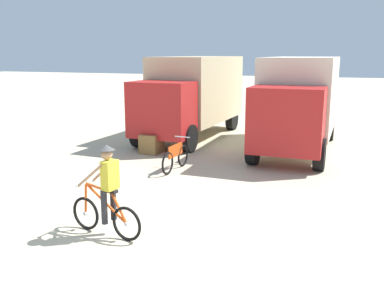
{
  "coord_description": "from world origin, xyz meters",
  "views": [
    {
      "loc": [
        3.56,
        -7.1,
        3.49
      ],
      "look_at": [
        -0.28,
        3.44,
        1.1
      ],
      "focal_mm": 40.0,
      "sensor_mm": 36.0,
      "label": 1
    }
  ],
  "objects_px": {
    "box_truck_tan_camper": "(193,93)",
    "bicycle_spare": "(176,158)",
    "cyclist_orange_shirt": "(107,194)",
    "supply_crate": "(152,143)",
    "box_truck_cream_rv": "(299,99)"
  },
  "relations": [
    {
      "from": "supply_crate",
      "to": "box_truck_tan_camper",
      "type": "bearing_deg",
      "value": 84.42
    },
    {
      "from": "box_truck_tan_camper",
      "to": "cyclist_orange_shirt",
      "type": "distance_m",
      "value": 10.32
    },
    {
      "from": "box_truck_tan_camper",
      "to": "box_truck_cream_rv",
      "type": "relative_size",
      "value": 1.01
    },
    {
      "from": "bicycle_spare",
      "to": "supply_crate",
      "type": "distance_m",
      "value": 2.51
    },
    {
      "from": "box_truck_tan_camper",
      "to": "bicycle_spare",
      "type": "distance_m",
      "value": 5.6
    },
    {
      "from": "box_truck_tan_camper",
      "to": "bicycle_spare",
      "type": "relative_size",
      "value": 3.97
    },
    {
      "from": "bicycle_spare",
      "to": "supply_crate",
      "type": "height_order",
      "value": "bicycle_spare"
    },
    {
      "from": "box_truck_tan_camper",
      "to": "bicycle_spare",
      "type": "bearing_deg",
      "value": -75.5
    },
    {
      "from": "bicycle_spare",
      "to": "supply_crate",
      "type": "xyz_separation_m",
      "value": [
        -1.68,
        1.86,
        -0.05
      ]
    },
    {
      "from": "bicycle_spare",
      "to": "box_truck_tan_camper",
      "type": "bearing_deg",
      "value": 104.5
    },
    {
      "from": "box_truck_tan_camper",
      "to": "cyclist_orange_shirt",
      "type": "bearing_deg",
      "value": -79.24
    },
    {
      "from": "cyclist_orange_shirt",
      "to": "supply_crate",
      "type": "bearing_deg",
      "value": 108.5
    },
    {
      "from": "box_truck_cream_rv",
      "to": "box_truck_tan_camper",
      "type": "bearing_deg",
      "value": 167.44
    },
    {
      "from": "cyclist_orange_shirt",
      "to": "bicycle_spare",
      "type": "bearing_deg",
      "value": 96.63
    },
    {
      "from": "box_truck_tan_camper",
      "to": "bicycle_spare",
      "type": "xyz_separation_m",
      "value": [
        1.35,
        -5.23,
        -1.48
      ]
    }
  ]
}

